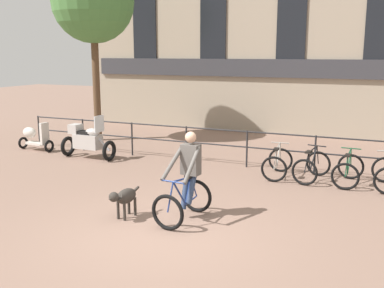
% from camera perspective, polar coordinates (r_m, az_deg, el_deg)
% --- Properties ---
extents(ground_plane, '(60.00, 60.00, 0.00)m').
position_cam_1_polar(ground_plane, '(8.25, -3.76, -11.21)').
color(ground_plane, '#846656').
extents(canal_railing, '(15.05, 0.05, 1.05)m').
position_cam_1_polar(canal_railing, '(12.70, 7.00, 0.18)').
color(canal_railing, '#232326').
rests_on(canal_railing, ground_plane).
extents(building_facade, '(18.00, 0.72, 10.01)m').
position_cam_1_polar(building_facade, '(18.18, 12.84, 16.89)').
color(building_facade, gray).
rests_on(building_facade, ground_plane).
extents(cyclist_with_bike, '(0.79, 1.23, 1.70)m').
position_cam_1_polar(cyclist_with_bike, '(8.68, -0.72, -4.69)').
color(cyclist_with_bike, black).
rests_on(cyclist_with_bike, ground_plane).
extents(dog, '(0.32, 0.89, 0.61)m').
position_cam_1_polar(dog, '(8.88, -8.60, -6.70)').
color(dog, '#332D28').
rests_on(dog, ground_plane).
extents(parked_motorcycle, '(1.71, 0.67, 1.35)m').
position_cam_1_polar(parked_motorcycle, '(14.08, -13.15, 0.46)').
color(parked_motorcycle, black).
rests_on(parked_motorcycle, ground_plane).
extents(parked_bicycle_near_lamp, '(0.73, 1.15, 0.86)m').
position_cam_1_polar(parked_bicycle_near_lamp, '(11.91, 10.79, -2.43)').
color(parked_bicycle_near_lamp, black).
rests_on(parked_bicycle_near_lamp, ground_plane).
extents(parked_bicycle_mid_left, '(0.84, 1.21, 0.86)m').
position_cam_1_polar(parked_bicycle_mid_left, '(11.75, 14.95, -2.81)').
color(parked_bicycle_mid_left, black).
rests_on(parked_bicycle_mid_left, ground_plane).
extents(parked_bicycle_mid_right, '(0.71, 1.14, 0.86)m').
position_cam_1_polar(parked_bicycle_mid_right, '(11.67, 19.21, -3.17)').
color(parked_bicycle_mid_right, black).
rests_on(parked_bicycle_mid_right, ground_plane).
extents(parked_scooter, '(1.31, 0.50, 0.96)m').
position_cam_1_polar(parked_scooter, '(15.76, -19.37, 0.89)').
color(parked_scooter, black).
rests_on(parked_scooter, ground_plane).
extents(tree_canalside_left, '(2.89, 2.89, 6.40)m').
position_cam_1_polar(tree_canalside_left, '(16.85, -12.48, 17.15)').
color(tree_canalside_left, brown).
rests_on(tree_canalside_left, ground_plane).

